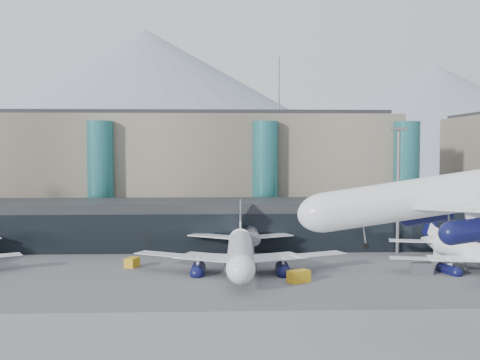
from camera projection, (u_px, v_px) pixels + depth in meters
name	position (u px, v px, depth m)	size (l,w,h in m)	color
ground	(274.00, 322.00, 73.79)	(900.00, 900.00, 0.00)	#515154
concourse	(248.00, 224.00, 131.13)	(170.00, 27.00, 10.00)	black
terminal_main	(149.00, 170.00, 161.78)	(130.00, 30.00, 31.00)	gray
teal_towers	(183.00, 179.00, 146.30)	(116.40, 19.40, 46.00)	#297274
mountain_ridge	(246.00, 116.00, 451.21)	(910.00, 400.00, 110.00)	gray
lightmast_mid	(398.00, 183.00, 122.14)	(3.00, 1.20, 25.60)	slate
hero_jet	(477.00, 181.00, 65.67)	(37.35, 38.52, 12.40)	white
jet_parked_mid	(240.00, 243.00, 105.94)	(39.14, 38.10, 12.61)	white
jet_parked_right	(468.00, 245.00, 107.34)	(32.11, 33.15, 10.65)	white
veh_b	(132.00, 262.00, 108.22)	(2.91, 1.79, 1.68)	gold
veh_c	(422.00, 268.00, 102.21)	(3.45, 1.82, 1.92)	#4B4B50
veh_d	(437.00, 252.00, 119.91)	(2.42, 1.30, 1.38)	silver
veh_g	(449.00, 265.00, 106.40)	(2.23, 1.30, 1.30)	silver
veh_h	(299.00, 276.00, 95.79)	(3.50, 1.84, 1.93)	gold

